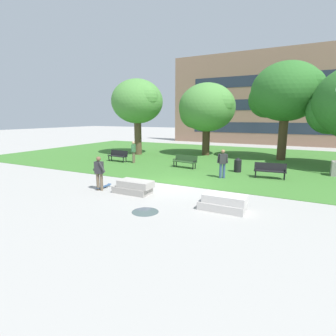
{
  "coord_description": "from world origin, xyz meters",
  "views": [
    {
      "loc": [
        5.86,
        -12.38,
        3.61
      ],
      "look_at": [
        0.26,
        -1.4,
        1.2
      ],
      "focal_mm": 28.0,
      "sensor_mm": 36.0,
      "label": 1
    }
  ],
  "objects_px": {
    "concrete_block_left": "(223,203)",
    "concrete_block_center": "(134,187)",
    "park_bench_near_right": "(270,170)",
    "park_bench_near_left": "(185,161)",
    "trash_bin": "(238,165)",
    "person_skateboarder": "(99,171)",
    "person_bystander_near_lawn": "(223,162)",
    "park_bench_far_left": "(118,155)",
    "skateboard": "(104,187)",
    "person_bystander_far_lawn": "(134,151)"
  },
  "relations": [
    {
      "from": "concrete_block_left",
      "to": "concrete_block_center",
      "type": "bearing_deg",
      "value": 175.79
    },
    {
      "from": "concrete_block_left",
      "to": "park_bench_near_right",
      "type": "xyz_separation_m",
      "value": [
        1.01,
        6.58,
        0.23
      ]
    },
    {
      "from": "park_bench_near_left",
      "to": "park_bench_near_right",
      "type": "distance_m",
      "value": 5.85
    },
    {
      "from": "concrete_block_center",
      "to": "trash_bin",
      "type": "distance_m",
      "value": 7.95
    },
    {
      "from": "concrete_block_left",
      "to": "person_skateboarder",
      "type": "height_order",
      "value": "person_skateboarder"
    },
    {
      "from": "trash_bin",
      "to": "person_bystander_near_lawn",
      "type": "xyz_separation_m",
      "value": [
        -0.43,
        -2.2,
        0.48
      ]
    },
    {
      "from": "park_bench_far_left",
      "to": "concrete_block_left",
      "type": "bearing_deg",
      "value": -34.2
    },
    {
      "from": "person_skateboarder",
      "to": "trash_bin",
      "type": "bearing_deg",
      "value": 55.62
    },
    {
      "from": "concrete_block_center",
      "to": "trash_bin",
      "type": "relative_size",
      "value": 2.01
    },
    {
      "from": "skateboard",
      "to": "park_bench_near_right",
      "type": "xyz_separation_m",
      "value": [
        7.36,
        6.21,
        0.45
      ]
    },
    {
      "from": "person_bystander_near_lawn",
      "to": "park_bench_near_right",
      "type": "bearing_deg",
      "value": 26.29
    },
    {
      "from": "trash_bin",
      "to": "person_bystander_far_lawn",
      "type": "distance_m",
      "value": 8.17
    },
    {
      "from": "concrete_block_center",
      "to": "trash_bin",
      "type": "bearing_deg",
      "value": 65.01
    },
    {
      "from": "concrete_block_center",
      "to": "person_bystander_near_lawn",
      "type": "distance_m",
      "value": 5.83
    },
    {
      "from": "person_skateboarder",
      "to": "person_bystander_near_lawn",
      "type": "height_order",
      "value": "person_bystander_near_lawn"
    },
    {
      "from": "trash_bin",
      "to": "person_bystander_far_lawn",
      "type": "relative_size",
      "value": 0.56
    },
    {
      "from": "concrete_block_center",
      "to": "concrete_block_left",
      "type": "height_order",
      "value": "same"
    },
    {
      "from": "person_skateboarder",
      "to": "person_bystander_far_lawn",
      "type": "bearing_deg",
      "value": 112.16
    },
    {
      "from": "person_skateboarder",
      "to": "person_bystander_far_lawn",
      "type": "height_order",
      "value": "person_bystander_far_lawn"
    },
    {
      "from": "park_bench_far_left",
      "to": "person_bystander_far_lawn",
      "type": "relative_size",
      "value": 1.08
    },
    {
      "from": "concrete_block_center",
      "to": "concrete_block_left",
      "type": "relative_size",
      "value": 1.06
    },
    {
      "from": "skateboard",
      "to": "park_bench_near_left",
      "type": "relative_size",
      "value": 0.55
    },
    {
      "from": "concrete_block_left",
      "to": "person_bystander_near_lawn",
      "type": "xyz_separation_m",
      "value": [
        -1.53,
        5.33,
        0.68
      ]
    },
    {
      "from": "concrete_block_left",
      "to": "trash_bin",
      "type": "bearing_deg",
      "value": 98.32
    },
    {
      "from": "trash_bin",
      "to": "park_bench_near_left",
      "type": "bearing_deg",
      "value": -176.76
    },
    {
      "from": "skateboard",
      "to": "park_bench_near_left",
      "type": "distance_m",
      "value": 7.14
    },
    {
      "from": "concrete_block_left",
      "to": "park_bench_near_right",
      "type": "relative_size",
      "value": 0.99
    },
    {
      "from": "concrete_block_left",
      "to": "skateboard",
      "type": "distance_m",
      "value": 6.37
    },
    {
      "from": "park_bench_near_right",
      "to": "trash_bin",
      "type": "relative_size",
      "value": 1.92
    },
    {
      "from": "skateboard",
      "to": "person_skateboarder",
      "type": "bearing_deg",
      "value": -76.01
    },
    {
      "from": "concrete_block_left",
      "to": "person_bystander_far_lawn",
      "type": "relative_size",
      "value": 1.07
    },
    {
      "from": "person_bystander_near_lawn",
      "to": "park_bench_near_left",
      "type": "bearing_deg",
      "value": 148.57
    },
    {
      "from": "park_bench_near_right",
      "to": "person_bystander_near_lawn",
      "type": "relative_size",
      "value": 1.08
    },
    {
      "from": "park_bench_near_right",
      "to": "trash_bin",
      "type": "distance_m",
      "value": 2.31
    },
    {
      "from": "concrete_block_center",
      "to": "person_bystander_far_lawn",
      "type": "height_order",
      "value": "person_bystander_far_lawn"
    },
    {
      "from": "park_bench_near_left",
      "to": "person_bystander_far_lawn",
      "type": "distance_m",
      "value": 4.49
    },
    {
      "from": "trash_bin",
      "to": "concrete_block_left",
      "type": "bearing_deg",
      "value": -81.68
    },
    {
      "from": "park_bench_near_left",
      "to": "person_bystander_far_lawn",
      "type": "xyz_separation_m",
      "value": [
        -4.47,
        0.03,
        0.45
      ]
    },
    {
      "from": "person_skateboarder",
      "to": "park_bench_near_right",
      "type": "relative_size",
      "value": 0.93
    },
    {
      "from": "park_bench_far_left",
      "to": "person_bystander_near_lawn",
      "type": "xyz_separation_m",
      "value": [
        9.26,
        -2.01,
        0.44
      ]
    },
    {
      "from": "trash_bin",
      "to": "person_bystander_far_lawn",
      "type": "bearing_deg",
      "value": -178.75
    },
    {
      "from": "person_skateboarder",
      "to": "park_bench_far_left",
      "type": "relative_size",
      "value": 0.93
    },
    {
      "from": "skateboard",
      "to": "person_bystander_near_lawn",
      "type": "distance_m",
      "value": 6.97
    },
    {
      "from": "skateboard",
      "to": "park_bench_far_left",
      "type": "height_order",
      "value": "park_bench_far_left"
    },
    {
      "from": "park_bench_near_right",
      "to": "person_bystander_near_lawn",
      "type": "distance_m",
      "value": 2.87
    },
    {
      "from": "person_bystander_far_lawn",
      "to": "trash_bin",
      "type": "bearing_deg",
      "value": 1.25
    },
    {
      "from": "park_bench_near_right",
      "to": "person_bystander_far_lawn",
      "type": "bearing_deg",
      "value": 175.72
    },
    {
      "from": "park_bench_near_left",
      "to": "trash_bin",
      "type": "bearing_deg",
      "value": 3.24
    },
    {
      "from": "person_skateboarder",
      "to": "person_bystander_far_lawn",
      "type": "xyz_separation_m",
      "value": [
        -3.0,
        7.36,
        0.02
      ]
    },
    {
      "from": "person_skateboarder",
      "to": "park_bench_near_left",
      "type": "height_order",
      "value": "person_skateboarder"
    }
  ]
}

